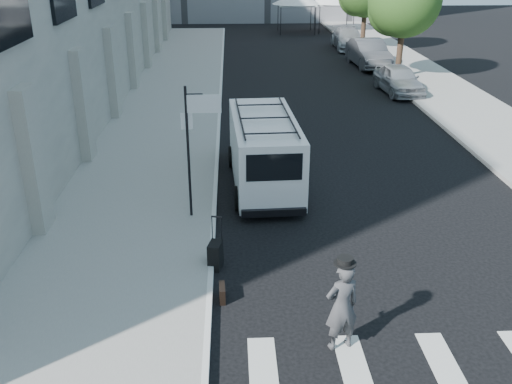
{
  "coord_description": "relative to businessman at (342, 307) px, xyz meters",
  "views": [
    {
      "loc": [
        -1.47,
        -10.64,
        6.85
      ],
      "look_at": [
        -0.91,
        2.03,
        1.3
      ],
      "focal_mm": 40.0,
      "sensor_mm": 36.0,
      "label": 1
    }
  ],
  "objects": [
    {
      "name": "sign_pole",
      "position": [
        -2.8,
        5.4,
        1.77
      ],
      "size": [
        1.03,
        0.07,
        3.5
      ],
      "color": "black",
      "rests_on": "sidewalk_left"
    },
    {
      "name": "sidewalk_left",
      "position": [
        -4.69,
        18.2,
        -0.81
      ],
      "size": [
        4.5,
        48.0,
        0.15
      ],
      "primitive_type": "cube",
      "color": "gray",
      "rests_on": "ground"
    },
    {
      "name": "briefcase",
      "position": [
        -2.17,
        1.61,
        -0.72
      ],
      "size": [
        0.14,
        0.45,
        0.34
      ],
      "primitive_type": "cube",
      "rotation": [
        0.0,
        0.0,
        0.05
      ],
      "color": "black",
      "rests_on": "ground"
    },
    {
      "name": "tree_near",
      "position": [
        7.06,
        22.35,
        3.09
      ],
      "size": [
        3.8,
        3.83,
        6.03
      ],
      "color": "black",
      "rests_on": "ground"
    },
    {
      "name": "parked_car_b",
      "position": [
        6.36,
        25.82,
        -0.08
      ],
      "size": [
        1.95,
        4.95,
        1.61
      ],
      "primitive_type": "imported",
      "rotation": [
        0.0,
        0.0,
        0.05
      ],
      "color": "#515358",
      "rests_on": "ground"
    },
    {
      "name": "businessman",
      "position": [
        0.0,
        0.0,
        0.0
      ],
      "size": [
        0.74,
        0.6,
        1.77
      ],
      "primitive_type": "imported",
      "rotation": [
        0.0,
        0.0,
        3.45
      ],
      "color": "#3E3E41",
      "rests_on": "ground"
    },
    {
      "name": "parked_car_a",
      "position": [
        6.36,
        19.2,
        -0.19
      ],
      "size": [
        1.92,
        4.19,
        1.39
      ],
      "primitive_type": "imported",
      "rotation": [
        0.0,
        0.0,
        0.07
      ],
      "color": "#999DA1",
      "rests_on": "ground"
    },
    {
      "name": "parked_car_c",
      "position": [
        6.36,
        32.14,
        -0.18
      ],
      "size": [
        2.05,
        4.88,
        1.41
      ],
      "primitive_type": "imported",
      "rotation": [
        0.0,
        0.0,
        -0.02
      ],
      "color": "#AAADB2",
      "rests_on": "ground"
    },
    {
      "name": "cargo_van",
      "position": [
        -0.96,
        7.87,
        0.22
      ],
      "size": [
        2.18,
        5.67,
        2.12
      ],
      "rotation": [
        0.0,
        0.0,
        0.05
      ],
      "color": "white",
      "rests_on": "ground"
    },
    {
      "name": "suitcase",
      "position": [
        -2.34,
        2.91,
        -0.56
      ],
      "size": [
        0.37,
        0.49,
        1.22
      ],
      "rotation": [
        0.0,
        0.0,
        -0.23
      ],
      "color": "black",
      "rests_on": "ground"
    },
    {
      "name": "ground",
      "position": [
        -0.44,
        2.2,
        -0.89
      ],
      "size": [
        120.0,
        120.0,
        0.0
      ],
      "primitive_type": "plane",
      "color": "black",
      "rests_on": "ground"
    },
    {
      "name": "sidewalk_right",
      "position": [
        8.56,
        22.2,
        -0.81
      ],
      "size": [
        4.0,
        56.0,
        0.15
      ],
      "primitive_type": "cube",
      "color": "gray",
      "rests_on": "ground"
    }
  ]
}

